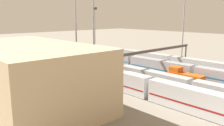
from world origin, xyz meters
TOP-DOWN VIEW (x-y plane):
  - ground_plane at (0.00, 0.00)m, footprint 400.00×400.00m
  - track_bed_0 at (0.00, -17.50)m, footprint 140.00×2.80m
  - track_bed_1 at (0.00, -12.50)m, footprint 140.00×2.80m
  - track_bed_2 at (0.00, -7.50)m, footprint 140.00×2.80m
  - track_bed_3 at (0.00, -2.50)m, footprint 140.00×2.80m
  - track_bed_4 at (0.00, 2.50)m, footprint 140.00×2.80m
  - track_bed_5 at (0.00, 7.50)m, footprint 140.00×2.80m
  - track_bed_6 at (0.00, 12.50)m, footprint 140.00×2.80m
  - track_bed_7 at (0.00, 17.50)m, footprint 140.00×2.80m
  - train_on_track_1 at (-6.42, -12.50)m, footprint 71.40×3.00m
  - train_on_track_4 at (-32.73, 2.50)m, footprint 10.00×3.00m
  - train_on_track_6 at (18.75, 12.50)m, footprint 66.40×3.06m
  - train_on_track_7 at (-20.87, 17.50)m, footprint 71.40×3.06m
  - train_on_track_3 at (-8.69, -2.50)m, footprint 95.60×3.06m
  - train_on_track_5 at (-13.69, 7.50)m, footprint 95.60×3.06m
  - light_mast_0 at (-17.27, -21.32)m, footprint 2.80×0.70m
  - light_mast_1 at (-15.76, 20.40)m, footprint 2.80×0.70m
  - light_mast_2 at (34.06, -19.56)m, footprint 2.80×0.70m
  - light_mast_3 at (-9.09, 21.48)m, footprint 2.80×0.70m
  - signal_gantry at (-19.90, 0.00)m, footprint 0.70×40.00m
  - maintenance_shed at (-16.58, 39.45)m, footprint 38.29×20.49m

SIDE VIEW (x-z plane):
  - ground_plane at x=0.00m, z-range 0.00..0.00m
  - track_bed_0 at x=0.00m, z-range 0.00..0.12m
  - track_bed_1 at x=0.00m, z-range 0.00..0.12m
  - track_bed_2 at x=0.00m, z-range 0.00..0.12m
  - track_bed_3 at x=0.00m, z-range 0.00..0.12m
  - track_bed_4 at x=0.00m, z-range 0.00..0.12m
  - track_bed_5 at x=0.00m, z-range 0.00..0.12m
  - track_bed_6 at x=0.00m, z-range 0.00..0.12m
  - track_bed_7 at x=0.00m, z-range 0.00..0.12m
  - train_on_track_5 at x=-13.69m, z-range 0.10..3.90m
  - train_on_track_6 at x=18.75m, z-range -0.11..4.29m
  - train_on_track_4 at x=-32.73m, z-range -0.34..4.66m
  - train_on_track_7 at x=-20.87m, z-range 0.09..5.09m
  - train_on_track_3 at x=-8.69m, z-range 0.12..5.12m
  - train_on_track_1 at x=-6.42m, z-range 0.12..5.12m
  - maintenance_shed at x=-16.58m, z-range 0.00..13.18m
  - signal_gantry at x=-19.90m, z-range 3.33..12.13m
  - light_mast_2 at x=34.06m, z-range 3.54..26.99m
  - light_mast_3 at x=-9.09m, z-range 3.70..30.34m
  - light_mast_0 at x=-17.27m, z-range 3.71..30.47m
  - light_mast_1 at x=-15.76m, z-range 3.84..33.56m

